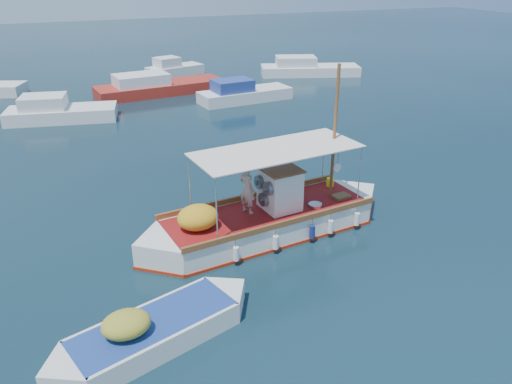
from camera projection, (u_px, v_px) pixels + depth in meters
name	position (u px, v px, depth m)	size (l,w,h in m)	color
ground	(284.00, 235.00, 17.96)	(160.00, 160.00, 0.00)	black
fishing_caique	(266.00, 220.00, 17.83)	(9.78, 3.41, 6.00)	white
dinghy	(153.00, 333.00, 12.71)	(5.59, 2.83, 1.43)	white
bg_boat_nw	(58.00, 113.00, 30.83)	(6.86, 3.62, 1.80)	silver
bg_boat_n	(157.00, 88.00, 37.12)	(9.72, 3.89, 1.80)	#A6271B
bg_boat_ne	(243.00, 94.00, 35.17)	(6.78, 2.86, 1.80)	silver
bg_boat_e	(307.00, 69.00, 43.52)	(8.84, 5.19, 1.80)	silver
bg_boat_far_n	(173.00, 70.00, 43.41)	(5.22, 3.29, 1.80)	silver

